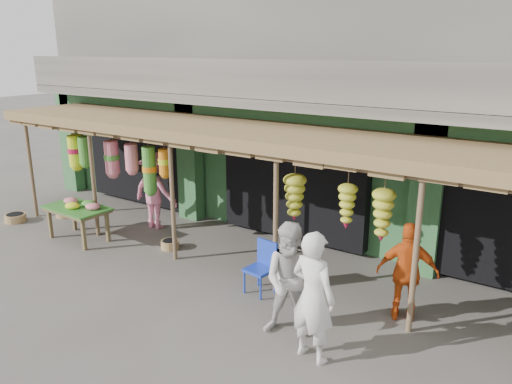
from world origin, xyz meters
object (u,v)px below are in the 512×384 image
Objects in this scene: person_vendor at (408,272)px; person_front at (313,297)px; person_right at (292,281)px; blue_chair at (263,264)px; person_shopper at (155,190)px; flower_table at (78,209)px.

person_front is at bearing 47.51° from person_vendor.
person_right is at bearing -23.86° from person_front.
person_front is (1.71, -1.32, 0.43)m from blue_chair.
blue_chair is at bearing -8.38° from person_vendor.
blue_chair is 4.31m from person_shopper.
flower_table is 0.81× the size of person_front.
person_right is (6.12, -0.72, 0.17)m from flower_table.
person_right is 0.96× the size of person_shopper.
person_right reaches higher than blue_chair.
person_vendor is (1.31, 1.45, -0.08)m from person_right.
flower_table is 6.76m from person_front.
person_vendor is at bearing -103.40° from person_front.
flower_table is 0.82× the size of person_shopper.
flower_table is at bearing -170.18° from blue_chair.
person_right is (1.16, -0.96, 0.38)m from blue_chair.
person_front is 1.01× the size of person_shopper.
person_vendor reaches higher than flower_table.
flower_table is 1.64× the size of blue_chair.
blue_chair is (4.95, 0.23, -0.21)m from flower_table.
blue_chair is 0.50× the size of person_shopper.
flower_table is 6.16m from person_right.
person_front reaches higher than flower_table.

